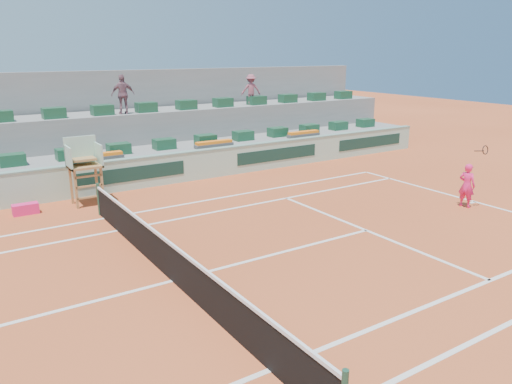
# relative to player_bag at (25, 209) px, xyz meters

# --- Properties ---
(ground) EXTENTS (90.00, 90.00, 0.00)m
(ground) POSITION_rel_player_bag_xyz_m (2.07, -7.37, -0.18)
(ground) COLOR #AC4521
(ground) RESTS_ON ground
(seating_tier_lower) EXTENTS (36.00, 4.00, 1.20)m
(seating_tier_lower) POSITION_rel_player_bag_xyz_m (2.07, 3.33, 0.42)
(seating_tier_lower) COLOR gray
(seating_tier_lower) RESTS_ON ground
(seating_tier_upper) EXTENTS (36.00, 2.40, 2.60)m
(seating_tier_upper) POSITION_rel_player_bag_xyz_m (2.07, 4.93, 1.12)
(seating_tier_upper) COLOR gray
(seating_tier_upper) RESTS_ON ground
(stadium_back_wall) EXTENTS (36.00, 0.40, 4.40)m
(stadium_back_wall) POSITION_rel_player_bag_xyz_m (2.07, 6.53, 2.02)
(stadium_back_wall) COLOR gray
(stadium_back_wall) RESTS_ON ground
(player_bag) EXTENTS (0.82, 0.36, 0.36)m
(player_bag) POSITION_rel_player_bag_xyz_m (0.00, 0.00, 0.00)
(player_bag) COLOR #FB206F
(player_bag) RESTS_ON ground
(spectator_mid) EXTENTS (1.05, 0.54, 1.71)m
(spectator_mid) POSITION_rel_player_bag_xyz_m (4.98, 4.14, 3.27)
(spectator_mid) COLOR #7D5360
(spectator_mid) RESTS_ON seating_tier_upper
(spectator_right) EXTENTS (1.14, 0.91, 1.54)m
(spectator_right) POSITION_rel_player_bag_xyz_m (11.77, 4.41, 3.19)
(spectator_right) COLOR #8C4654
(spectator_right) RESTS_ON seating_tier_upper
(court_lines) EXTENTS (23.89, 11.09, 0.01)m
(court_lines) POSITION_rel_player_bag_xyz_m (2.07, -7.37, -0.18)
(court_lines) COLOR silver
(court_lines) RESTS_ON ground
(tennis_net) EXTENTS (0.10, 11.97, 1.10)m
(tennis_net) POSITION_rel_player_bag_xyz_m (2.07, -7.37, 0.35)
(tennis_net) COLOR black
(tennis_net) RESTS_ON ground
(advertising_hoarding) EXTENTS (36.00, 0.34, 1.26)m
(advertising_hoarding) POSITION_rel_player_bag_xyz_m (2.09, 1.13, 0.45)
(advertising_hoarding) COLOR #A0C9B1
(advertising_hoarding) RESTS_ON ground
(umpire_chair) EXTENTS (1.10, 0.90, 2.40)m
(umpire_chair) POSITION_rel_player_bag_xyz_m (2.07, 0.12, 1.36)
(umpire_chair) COLOR olive
(umpire_chair) RESTS_ON ground
(seat_row_lower) EXTENTS (32.90, 0.60, 0.44)m
(seat_row_lower) POSITION_rel_player_bag_xyz_m (2.07, 2.43, 1.24)
(seat_row_lower) COLOR #17472C
(seat_row_lower) RESTS_ON seating_tier_lower
(seat_row_upper) EXTENTS (32.90, 0.60, 0.44)m
(seat_row_upper) POSITION_rel_player_bag_xyz_m (2.07, 4.33, 2.64)
(seat_row_upper) COLOR #17472C
(seat_row_upper) RESTS_ON seating_tier_upper
(flower_planters) EXTENTS (26.80, 0.36, 0.28)m
(flower_planters) POSITION_rel_player_bag_xyz_m (0.57, 1.63, 1.15)
(flower_planters) COLOR #4A4A4A
(flower_planters) RESTS_ON seating_tier_lower
(tennis_player) EXTENTS (0.47, 0.87, 2.28)m
(tennis_player) POSITION_rel_player_bag_xyz_m (13.12, -7.51, 0.61)
(tennis_player) COLOR #FB206F
(tennis_player) RESTS_ON ground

